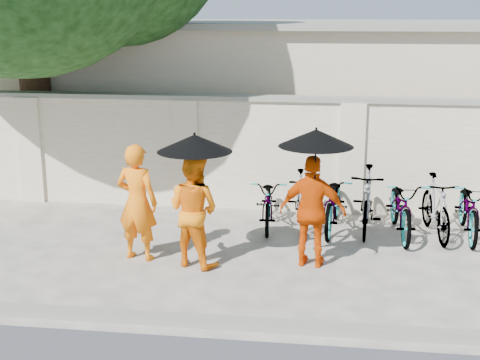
# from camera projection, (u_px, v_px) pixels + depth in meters

# --- Properties ---
(ground) EXTENTS (80.00, 80.00, 0.00)m
(ground) POSITION_uv_depth(u_px,v_px,m) (211.00, 270.00, 9.44)
(ground) COLOR #B9AD9B
(kerb) EXTENTS (40.00, 0.16, 0.12)m
(kerb) POSITION_uv_depth(u_px,v_px,m) (186.00, 320.00, 7.79)
(kerb) COLOR gray
(kerb) RESTS_ON ground
(compound_wall) EXTENTS (20.00, 0.30, 2.00)m
(compound_wall) POSITION_uv_depth(u_px,v_px,m) (295.00, 156.00, 12.14)
(compound_wall) COLOR #F0E7CD
(compound_wall) RESTS_ON ground
(building_behind) EXTENTS (14.00, 6.00, 3.20)m
(building_behind) POSITION_uv_depth(u_px,v_px,m) (348.00, 97.00, 15.51)
(building_behind) COLOR beige
(building_behind) RESTS_ON ground
(monk_left) EXTENTS (0.70, 0.53, 1.73)m
(monk_left) POSITION_uv_depth(u_px,v_px,m) (137.00, 202.00, 9.69)
(monk_left) COLOR orange
(monk_left) RESTS_ON ground
(monk_center) EXTENTS (0.97, 0.88, 1.63)m
(monk_center) POSITION_uv_depth(u_px,v_px,m) (193.00, 210.00, 9.48)
(monk_center) COLOR orange
(monk_center) RESTS_ON ground
(parasol_center) EXTENTS (1.04, 1.04, 1.00)m
(parasol_center) POSITION_uv_depth(u_px,v_px,m) (195.00, 143.00, 9.15)
(parasol_center) COLOR black
(parasol_center) RESTS_ON ground
(monk_right) EXTENTS (0.99, 0.52, 1.62)m
(monk_right) POSITION_uv_depth(u_px,v_px,m) (313.00, 212.00, 9.43)
(monk_right) COLOR #DA4503
(monk_right) RESTS_ON ground
(parasol_right) EXTENTS (1.04, 1.04, 1.09)m
(parasol_right) POSITION_uv_depth(u_px,v_px,m) (316.00, 138.00, 9.09)
(parasol_right) COLOR black
(parasol_right) RESTS_ON ground
(bike_0) EXTENTS (0.70, 1.71, 0.88)m
(bike_0) POSITION_uv_depth(u_px,v_px,m) (269.00, 202.00, 11.24)
(bike_0) COLOR slate
(bike_0) RESTS_ON ground
(bike_1) EXTENTS (0.62, 1.63, 0.95)m
(bike_1) POSITION_uv_depth(u_px,v_px,m) (301.00, 200.00, 11.18)
(bike_1) COLOR slate
(bike_1) RESTS_ON ground
(bike_2) EXTENTS (0.83, 1.91, 0.97)m
(bike_2) POSITION_uv_depth(u_px,v_px,m) (334.00, 202.00, 11.08)
(bike_2) COLOR slate
(bike_2) RESTS_ON ground
(bike_3) EXTENTS (0.67, 1.83, 1.08)m
(bike_3) POSITION_uv_depth(u_px,v_px,m) (367.00, 200.00, 10.97)
(bike_3) COLOR slate
(bike_3) RESTS_ON ground
(bike_4) EXTENTS (0.75, 1.89, 0.97)m
(bike_4) POSITION_uv_depth(u_px,v_px,m) (401.00, 207.00, 10.78)
(bike_4) COLOR slate
(bike_4) RESTS_ON ground
(bike_5) EXTENTS (0.65, 1.70, 1.00)m
(bike_5) POSITION_uv_depth(u_px,v_px,m) (436.00, 207.00, 10.73)
(bike_5) COLOR slate
(bike_5) RESTS_ON ground
(bike_6) EXTENTS (0.73, 1.85, 0.95)m
(bike_6) POSITION_uv_depth(u_px,v_px,m) (470.00, 208.00, 10.73)
(bike_6) COLOR slate
(bike_6) RESTS_ON ground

